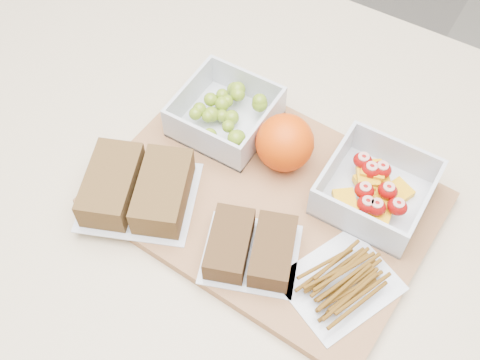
{
  "coord_description": "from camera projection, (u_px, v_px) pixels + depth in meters",
  "views": [
    {
      "loc": [
        0.22,
        -0.37,
        1.59
      ],
      "look_at": [
        -0.01,
        0.01,
        0.93
      ],
      "focal_mm": 45.0,
      "sensor_mm": 36.0,
      "label": 1
    }
  ],
  "objects": [
    {
      "name": "pretzel_bag",
      "position": [
        342.0,
        279.0,
        0.72
      ],
      "size": [
        0.15,
        0.16,
        0.03
      ],
      "color": "silver",
      "rests_on": "cutting_board"
    },
    {
      "name": "cutting_board",
      "position": [
        267.0,
        200.0,
        0.8
      ],
      "size": [
        0.44,
        0.32,
        0.02
      ],
      "primitive_type": "cube",
      "rotation": [
        0.0,
        0.0,
        -0.06
      ],
      "color": "#9D6A41",
      "rests_on": "counter"
    },
    {
      "name": "orange",
      "position": [
        285.0,
        143.0,
        0.8
      ],
      "size": [
        0.08,
        0.08,
        0.08
      ],
      "primitive_type": "sphere",
      "color": "#ED4805",
      "rests_on": "cutting_board"
    },
    {
      "name": "counter",
      "position": [
        241.0,
        322.0,
        1.18
      ],
      "size": [
        1.2,
        0.9,
        0.9
      ],
      "primitive_type": "cube",
      "color": "beige",
      "rests_on": "ground"
    },
    {
      "name": "fruit_container",
      "position": [
        375.0,
        190.0,
        0.78
      ],
      "size": [
        0.13,
        0.13,
        0.06
      ],
      "color": "silver",
      "rests_on": "cutting_board"
    },
    {
      "name": "grape_container",
      "position": [
        227.0,
        113.0,
        0.85
      ],
      "size": [
        0.13,
        0.13,
        0.05
      ],
      "color": "silver",
      "rests_on": "cutting_board"
    },
    {
      "name": "sandwich_bag_left",
      "position": [
        137.0,
        188.0,
        0.78
      ],
      "size": [
        0.19,
        0.18,
        0.05
      ],
      "color": "silver",
      "rests_on": "cutting_board"
    },
    {
      "name": "sandwich_bag_center",
      "position": [
        251.0,
        248.0,
        0.73
      ],
      "size": [
        0.15,
        0.14,
        0.04
      ],
      "color": "silver",
      "rests_on": "cutting_board"
    }
  ]
}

